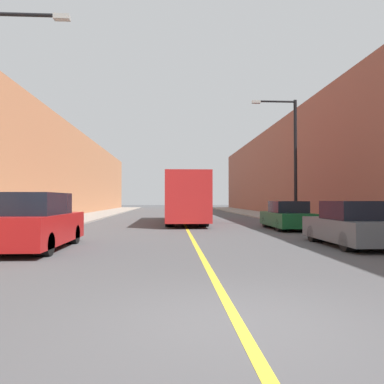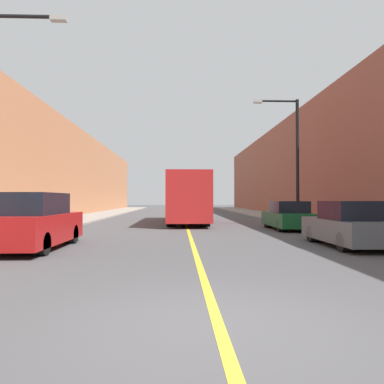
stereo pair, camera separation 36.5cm
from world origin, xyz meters
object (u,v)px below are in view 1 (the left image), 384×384
object	(u,v)px
bus	(185,198)
street_lamp_right	(291,153)
car_right_mid	(287,217)
car_right_near	(352,226)
parked_suv_left	(37,223)

from	to	relation	value
bus	street_lamp_right	bearing A→B (deg)	-27.29
car_right_mid	street_lamp_right	bearing A→B (deg)	66.99
car_right_near	car_right_mid	distance (m)	7.20
parked_suv_left	car_right_mid	bearing A→B (deg)	35.18
bus	street_lamp_right	distance (m)	7.73
car_right_mid	bus	bearing A→B (deg)	131.71
bus	car_right_mid	xyz separation A→B (m)	(5.30, -5.95, -1.05)
car_right_mid	street_lamp_right	size ratio (longest dim) A/B	0.59
car_right_near	street_lamp_right	world-z (taller)	street_lamp_right
bus	car_right_near	xyz separation A→B (m)	(5.30, -13.15, -1.04)
bus	parked_suv_left	xyz separation A→B (m)	(-5.30, -13.42, -0.89)
bus	car_right_mid	bearing A→B (deg)	-48.29
street_lamp_right	parked_suv_left	bearing A→B (deg)	-139.22
car_right_mid	parked_suv_left	bearing A→B (deg)	-144.82
bus	parked_suv_left	world-z (taller)	bus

